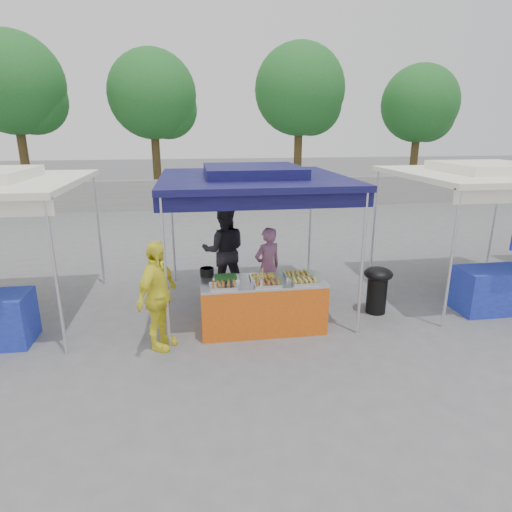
{
  "coord_description": "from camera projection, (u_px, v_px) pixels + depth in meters",
  "views": [
    {
      "loc": [
        -1.07,
        -6.49,
        3.22
      ],
      "look_at": [
        0.0,
        0.6,
        1.05
      ],
      "focal_mm": 30.0,
      "sensor_mm": 36.0,
      "label": 1
    }
  ],
  "objects": [
    {
      "name": "cooking_pot",
      "position": [
        207.0,
        272.0,
        7.08
      ],
      "size": [
        0.23,
        0.23,
        0.13
      ],
      "primitive_type": "cylinder",
      "color": "black",
      "rests_on": "vendor_table"
    },
    {
      "name": "crate_right",
      "position": [
        269.0,
        303.0,
        7.8
      ],
      "size": [
        0.47,
        0.33,
        0.28
      ],
      "primitive_type": "cube",
      "color": "#1628B9",
      "rests_on": "ground_plane"
    },
    {
      "name": "food_tray_br",
      "position": [
        297.0,
        275.0,
        7.04
      ],
      "size": [
        0.42,
        0.3,
        0.07
      ],
      "color": "white",
      "rests_on": "vendor_table"
    },
    {
      "name": "tree_2",
      "position": [
        302.0,
        94.0,
        18.7
      ],
      "size": [
        3.92,
        3.92,
        6.74
      ],
      "color": "#4A391C",
      "rests_on": "ground_plane"
    },
    {
      "name": "food_tray_fl",
      "position": [
        223.0,
        286.0,
        6.56
      ],
      "size": [
        0.42,
        0.3,
        0.07
      ],
      "color": "white",
      "rests_on": "vendor_table"
    },
    {
      "name": "skewer_cup",
      "position": [
        262.0,
        283.0,
        6.6
      ],
      "size": [
        0.09,
        0.09,
        0.11
      ],
      "primitive_type": "cylinder",
      "color": "silver",
      "rests_on": "vendor_table"
    },
    {
      "name": "helper_man",
      "position": [
        224.0,
        251.0,
        8.35
      ],
      "size": [
        0.91,
        0.73,
        1.8
      ],
      "primitive_type": "imported",
      "rotation": [
        0.0,
        0.0,
        3.09
      ],
      "color": "#222227",
      "rests_on": "ground_plane"
    },
    {
      "name": "back_wall",
      "position": [
        218.0,
        194.0,
        17.46
      ],
      "size": [
        40.0,
        0.25,
        1.2
      ],
      "primitive_type": "cube",
      "color": "gray",
      "rests_on": "ground_plane"
    },
    {
      "name": "vendor_woman",
      "position": [
        268.0,
        267.0,
        7.83
      ],
      "size": [
        0.65,
        0.55,
        1.5
      ],
      "primitive_type": "imported",
      "rotation": [
        0.0,
        0.0,
        3.55
      ],
      "color": "#9D6389",
      "rests_on": "ground_plane"
    },
    {
      "name": "food_tray_fr",
      "position": [
        305.0,
        281.0,
        6.74
      ],
      "size": [
        0.42,
        0.3,
        0.07
      ],
      "color": "white",
      "rests_on": "vendor_table"
    },
    {
      "name": "food_tray_fm",
      "position": [
        267.0,
        283.0,
        6.65
      ],
      "size": [
        0.42,
        0.3,
        0.07
      ],
      "color": "white",
      "rests_on": "vendor_table"
    },
    {
      "name": "food_tray_bl",
      "position": [
        226.0,
        278.0,
        6.88
      ],
      "size": [
        0.42,
        0.3,
        0.07
      ],
      "color": "white",
      "rests_on": "vendor_table"
    },
    {
      "name": "tree_1",
      "position": [
        156.0,
        98.0,
        18.33
      ],
      "size": [
        3.75,
        3.73,
        6.42
      ],
      "color": "#4A391C",
      "rests_on": "ground_plane"
    },
    {
      "name": "neighbor_stall_right",
      "position": [
        495.0,
        218.0,
        7.95
      ],
      "size": [
        3.2,
        3.2,
        2.57
      ],
      "color": "silver",
      "rests_on": "ground_plane"
    },
    {
      "name": "wok_burner",
      "position": [
        377.0,
        286.0,
        7.61
      ],
      "size": [
        0.51,
        0.51,
        0.86
      ],
      "rotation": [
        0.0,
        0.0,
        -0.06
      ],
      "color": "black",
      "rests_on": "ground_plane"
    },
    {
      "name": "vendor_table",
      "position": [
        262.0,
        305.0,
        7.01
      ],
      "size": [
        2.0,
        0.8,
        0.85
      ],
      "color": "#DD5913",
      "rests_on": "ground_plane"
    },
    {
      "name": "food_tray_bm",
      "position": [
        263.0,
        277.0,
        6.95
      ],
      "size": [
        0.42,
        0.3,
        0.07
      ],
      "color": "white",
      "rests_on": "vendor_table"
    },
    {
      "name": "tree_0",
      "position": [
        18.0,
        88.0,
        17.21
      ],
      "size": [
        4.01,
        4.01,
        6.9
      ],
      "color": "#4A391C",
      "rests_on": "ground_plane"
    },
    {
      "name": "ground_plane",
      "position": [
        261.0,
        325.0,
        7.23
      ],
      "size": [
        80.0,
        80.0,
        0.0
      ],
      "primitive_type": "plane",
      "color": "slate"
    },
    {
      "name": "customer_person",
      "position": [
        158.0,
        296.0,
        6.28
      ],
      "size": [
        0.81,
        1.06,
        1.67
      ],
      "primitive_type": "imported",
      "rotation": [
        0.0,
        0.0,
        1.1
      ],
      "color": "#FFF638",
      "rests_on": "ground_plane"
    },
    {
      "name": "crate_stacked",
      "position": [
        269.0,
        288.0,
        7.72
      ],
      "size": [
        0.47,
        0.33,
        0.28
      ],
      "primitive_type": "cube",
      "color": "#1628B9",
      "rests_on": "crate_right"
    },
    {
      "name": "tree_3",
      "position": [
        422.0,
        107.0,
        19.82
      ],
      "size": [
        3.55,
        3.49,
        6.0
      ],
      "color": "#4A391C",
      "rests_on": "ground_plane"
    },
    {
      "name": "main_canopy",
      "position": [
        253.0,
        178.0,
        7.46
      ],
      "size": [
        3.2,
        3.2,
        2.57
      ],
      "color": "silver",
      "rests_on": "ground_plane"
    },
    {
      "name": "crate_left",
      "position": [
        242.0,
        303.0,
        7.76
      ],
      "size": [
        0.5,
        0.35,
        0.3
      ],
      "primitive_type": "cube",
      "color": "#1628B9",
      "rests_on": "ground_plane"
    }
  ]
}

